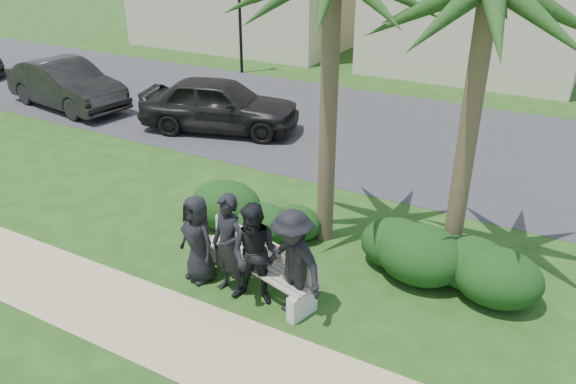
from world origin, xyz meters
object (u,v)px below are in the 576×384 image
at_px(park_bench, 255,266).
at_px(car_a, 220,104).
at_px(man_c, 256,255).
at_px(man_d, 292,264).
at_px(man_a, 198,239).
at_px(man_b, 229,245).
at_px(car_b, 66,85).

bearing_deg(park_bench, car_a, 144.71).
relative_size(man_c, man_d, 0.97).
bearing_deg(park_bench, man_a, -148.02).
xyz_separation_m(man_c, car_a, (-5.29, 6.48, -0.09)).
distance_m(park_bench, man_a, 1.07).
bearing_deg(car_a, man_b, -159.91).
distance_m(man_a, man_c, 1.21).
distance_m(park_bench, man_d, 1.09).
bearing_deg(man_d, car_b, 170.57).
relative_size(park_bench, car_b, 0.55).
bearing_deg(man_a, car_b, 165.38).
xyz_separation_m(man_c, man_d, (0.64, 0.04, 0.03)).
bearing_deg(man_a, man_c, 12.80).
relative_size(park_bench, man_a, 1.61).
bearing_deg(park_bench, man_b, -114.21).
height_order(park_bench, car_b, car_b).
bearing_deg(man_a, man_b, 11.77).
height_order(man_a, car_b, man_a).
xyz_separation_m(man_a, car_a, (-4.09, 6.41, -0.00)).
distance_m(man_a, car_b, 11.37).
height_order(park_bench, man_b, man_b).
distance_m(park_bench, car_b, 12.07).
height_order(park_bench, man_c, man_c).
xyz_separation_m(man_a, man_c, (1.20, -0.07, 0.09)).
height_order(man_a, man_b, man_b).
xyz_separation_m(park_bench, man_a, (-0.95, -0.28, 0.41)).
relative_size(park_bench, car_a, 0.55).
distance_m(park_bench, man_c, 0.67).
relative_size(man_b, man_d, 0.99).
height_order(man_c, car_a, man_c).
height_order(man_c, man_d, man_d).
relative_size(man_d, car_a, 0.39).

